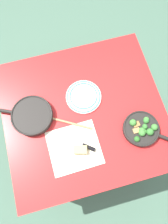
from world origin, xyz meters
TOP-DOWN VIEW (x-y plane):
  - ground_plane at (0.00, 0.00)m, footprint 14.00×14.00m
  - dining_table_red at (0.00, 0.00)m, footprint 1.09×1.03m
  - skillet_broccoli at (-0.33, 0.21)m, footprint 0.33×0.28m
  - skillet_eggs at (0.34, -0.06)m, footprint 0.40×0.28m
  - wooden_spoon at (0.20, -0.00)m, footprint 0.37×0.23m
  - parchment_sheet at (0.12, 0.21)m, footprint 0.33×0.31m
  - grater_knife at (0.06, 0.21)m, footprint 0.20×0.17m
  - cheese_block at (0.09, 0.24)m, footprint 0.10×0.07m
  - dinner_plate_stack at (-0.03, -0.11)m, footprint 0.25×0.25m

SIDE VIEW (x-z plane):
  - ground_plane at x=0.00m, z-range 0.00..0.00m
  - dining_table_red at x=0.00m, z-range 0.30..1.08m
  - parchment_sheet at x=0.12m, z-range 0.77..0.77m
  - wooden_spoon at x=0.20m, z-range 0.77..0.79m
  - grater_knife at x=0.06m, z-range 0.77..0.79m
  - dinner_plate_stack at x=-0.03m, z-range 0.77..0.80m
  - cheese_block at x=0.09m, z-range 0.77..0.81m
  - skillet_eggs at x=0.34m, z-range 0.77..0.83m
  - skillet_broccoli at x=-0.33m, z-range 0.76..0.84m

